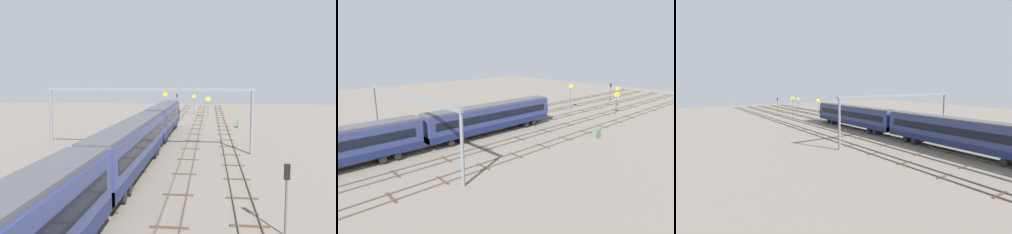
# 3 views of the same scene
# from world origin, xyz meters

# --- Properties ---
(ground_plane) EXTENTS (150.44, 150.44, 0.00)m
(ground_plane) POSITION_xyz_m (0.00, 0.00, 0.00)
(ground_plane) COLOR slate
(track_near_foreground) EXTENTS (134.44, 2.40, 0.16)m
(track_near_foreground) POSITION_xyz_m (-0.00, -9.77, 0.07)
(track_near_foreground) COLOR #59544C
(track_near_foreground) RESTS_ON ground
(track_second_near) EXTENTS (134.44, 2.40, 0.16)m
(track_second_near) POSITION_xyz_m (0.00, -4.88, 0.07)
(track_second_near) COLOR #59544C
(track_second_near) RESTS_ON ground
(track_with_train) EXTENTS (134.44, 2.40, 0.16)m
(track_with_train) POSITION_xyz_m (0.00, 0.00, 0.07)
(track_with_train) COLOR #59544C
(track_with_train) RESTS_ON ground
(track_second_far) EXTENTS (134.44, 2.40, 0.16)m
(track_second_far) POSITION_xyz_m (-0.00, 4.88, 0.07)
(track_second_far) COLOR #59544C
(track_second_far) RESTS_ON ground
(track_far_background) EXTENTS (134.44, 2.40, 0.16)m
(track_far_background) POSITION_xyz_m (0.00, 9.77, 0.07)
(track_far_background) COLOR #59544C
(track_far_background) RESTS_ON ground
(overhead_gantry) EXTENTS (0.40, 25.64, 7.92)m
(overhead_gantry) POSITION_xyz_m (-15.19, 0.24, 6.34)
(overhead_gantry) COLOR slate
(overhead_gantry) RESTS_ON ground
(speed_sign_near_foreground) EXTENTS (0.14, 0.97, 6.00)m
(speed_sign_near_foreground) POSITION_xyz_m (24.27, 2.93, 3.89)
(speed_sign_near_foreground) COLOR #4C4C51
(speed_sign_near_foreground) RESTS_ON ground
(speed_sign_mid_trackside) EXTENTS (0.14, 1.09, 4.92)m
(speed_sign_mid_trackside) POSITION_xyz_m (26.77, -6.84, 3.33)
(speed_sign_mid_trackside) COLOR #4C4C51
(speed_sign_mid_trackside) RESTS_ON ground
(speed_sign_far_trackside) EXTENTS (0.14, 0.86, 5.06)m
(speed_sign_far_trackside) POSITION_xyz_m (34.15, -3.23, 3.24)
(speed_sign_far_trackside) COLOR #4C4C51
(speed_sign_far_trackside) RESTS_ON ground
(signal_light_trackside_approach) EXTENTS (0.31, 0.32, 4.95)m
(signal_light_trackside_approach) POSITION_xyz_m (40.20, 1.62, 3.22)
(signal_light_trackside_approach) COLOR #4C4C51
(signal_light_trackside_approach) RESTS_ON ground
(relay_cabinet) EXTENTS (1.21, 0.65, 1.42)m
(relay_cabinet) POSITION_xyz_m (9.28, -12.74, 0.71)
(relay_cabinet) COLOR #597259
(relay_cabinet) RESTS_ON ground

